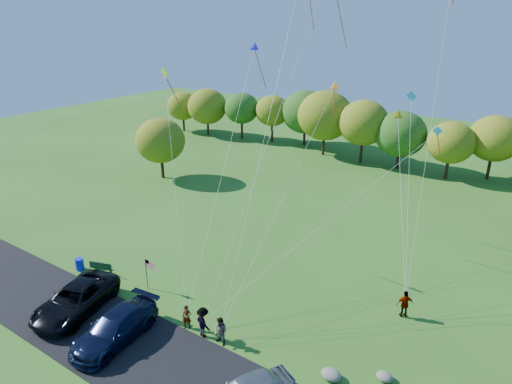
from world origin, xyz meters
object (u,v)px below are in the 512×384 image
minivan_dark (76,299)px  flyer_d (405,304)px  minivan_navy (115,328)px  flyer_a (187,317)px  flyer_b (221,332)px  flyer_c (203,322)px  trash_barrel (80,264)px  park_bench (102,268)px

minivan_dark → flyer_d: flyer_d is taller
minivan_dark → minivan_navy: size_ratio=1.07×
flyer_a → flyer_d: flyer_d is taller
flyer_b → flyer_c: size_ratio=0.92×
flyer_d → trash_barrel: flyer_d is taller
minivan_dark → flyer_a: (6.92, 2.75, -0.15)m
flyer_d → trash_barrel: (-21.66, -7.94, -0.46)m
flyer_c → park_bench: size_ratio=1.11×
minivan_dark → flyer_d: 20.71m
minivan_dark → trash_barrel: minivan_dark is taller
minivan_navy → flyer_b: size_ratio=3.29×
trash_barrel → minivan_navy: bearing=-23.7°
minivan_dark → park_bench: 4.53m
flyer_c → trash_barrel: 12.49m
minivan_navy → flyer_b: (5.22, 3.20, -0.02)m
minivan_navy → park_bench: minivan_navy is taller
minivan_navy → flyer_a: bearing=44.8°
flyer_a → trash_barrel: 11.20m
flyer_d → trash_barrel: 23.07m
minivan_navy → trash_barrel: 9.36m
minivan_navy → flyer_b: bearing=25.7°
flyer_d → park_bench: size_ratio=1.06×
flyer_a → park_bench: bearing=144.3°
minivan_navy → flyer_a: (2.62, 3.20, -0.13)m
minivan_navy → trash_barrel: bearing=150.5°
flyer_b → flyer_c: bearing=-170.3°
flyer_c → flyer_d: size_ratio=1.05×
minivan_dark → flyer_b: size_ratio=3.53×
minivan_navy → flyer_b: 6.12m
flyer_c → trash_barrel: bearing=14.5°
flyer_c → flyer_d: (9.19, 8.50, -0.04)m
flyer_d → minivan_dark: bearing=-4.9°
flyer_b → flyer_d: size_ratio=0.96×
flyer_d → park_bench: (-19.79, -7.42, -0.39)m
flyer_a → trash_barrel: size_ratio=1.70×
flyer_a → trash_barrel: flyer_a is taller
minivan_navy → flyer_c: size_ratio=3.02×
flyer_b → trash_barrel: (-13.78, 0.56, -0.43)m
minivan_dark → flyer_b: (9.51, 2.75, -0.04)m
flyer_c → minivan_navy: bearing=56.3°
minivan_dark → trash_barrel: (-4.27, 3.31, -0.47)m
minivan_dark → flyer_a: size_ratio=4.03×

